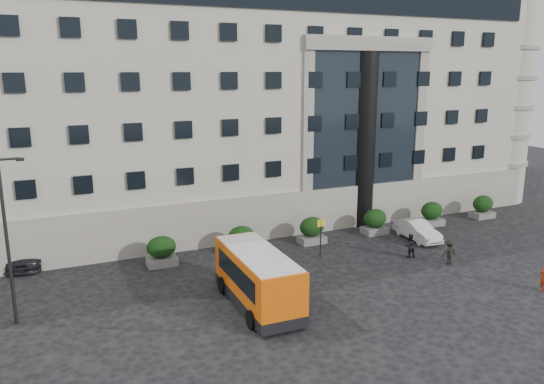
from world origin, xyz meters
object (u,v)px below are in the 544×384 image
Objects in this scene: hedge_f at (483,207)px; street_lamp at (8,235)px; pedestrian_a at (544,276)px; hedge_a at (162,251)px; hedge_b at (241,240)px; hedge_e at (432,214)px; white_taxi at (417,230)px; pedestrian_b at (410,246)px; bus_stop_sign at (321,232)px; minibus at (258,276)px; pedestrian_c at (449,252)px; hedge_d at (375,221)px; hedge_c at (312,230)px; parked_car_c at (27,251)px.

hedge_f is 34.45m from street_lamp.
hedge_a is at bearing -47.39° from pedestrian_a.
hedge_b reaches higher than pedestrian_a.
hedge_a is 1.00× the size of hedge_e.
street_lamp reaches higher than hedge_e.
pedestrian_a is at bearing -84.01° from white_taxi.
pedestrian_b is at bearing -18.91° from hedge_a.
pedestrian_b is at bearing -23.24° from bus_stop_sign.
minibus is at bearing -156.56° from hedge_e.
minibus is 4.41× the size of pedestrian_c.
hedge_f is at bearing 0.00° from hedge_a.
pedestrian_a is at bearing -78.91° from hedge_d.
hedge_e is at bearing 0.00° from hedge_b.
hedge_b is at bearing 180.00° from hedge_c.
hedge_f is (5.20, 0.00, 0.00)m from hedge_e.
street_lamp is 5.18× the size of pedestrian_b.
bus_stop_sign reaches higher than pedestrian_a.
hedge_f is (20.80, 0.00, 0.00)m from hedge_b.
minibus is (-12.44, -7.65, 0.65)m from hedge_d.
hedge_a is at bearing 180.00° from hedge_b.
white_taxi is (25.48, 2.46, -3.69)m from street_lamp.
parked_car_c is (-17.00, 6.73, -0.98)m from bus_stop_sign.
hedge_c is 0.73× the size of bus_stop_sign.
hedge_f is 0.35× the size of parked_car_c.
pedestrian_c is at bearing -103.05° from white_taxi.
hedge_f is 0.73× the size of bus_stop_sign.
street_lamp is 5.13× the size of pedestrian_c.
hedge_a is 1.00× the size of hedge_f.
hedge_c is at bearing 165.16° from white_taxi.
hedge_a is at bearing 180.00° from hedge_f.
hedge_d is 0.35× the size of parked_car_c.
white_taxi is 2.64× the size of pedestrian_c.
hedge_f reaches higher than pedestrian_b.
hedge_a reaches higher than parked_car_c.
hedge_f is at bearing 0.00° from hedge_b.
hedge_f reaches higher than pedestrian_a.
pedestrian_b is (-2.80, -2.71, 0.09)m from white_taxi.
pedestrian_a is (2.40, -12.25, -0.07)m from hedge_d.
street_lamp reaches higher than hedge_c.
white_taxi is (25.04, -6.27, -0.08)m from parked_car_c.
pedestrian_a reaches higher than pedestrian_c.
hedge_b is 1.18× the size of pedestrian_c.
pedestrian_b is at bearing -14.06° from parked_car_c.
bus_stop_sign is at bearing -13.67° from parked_car_c.
street_lamp is at bearing -170.52° from hedge_e.
bus_stop_sign is (9.50, -2.80, 0.80)m from hedge_a.
pedestrian_a is at bearing -34.23° from hedge_a.
hedge_d is 0.73× the size of bus_stop_sign.
hedge_e reaches higher than pedestrian_b.
street_lamp is at bearing -159.93° from hedge_b.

